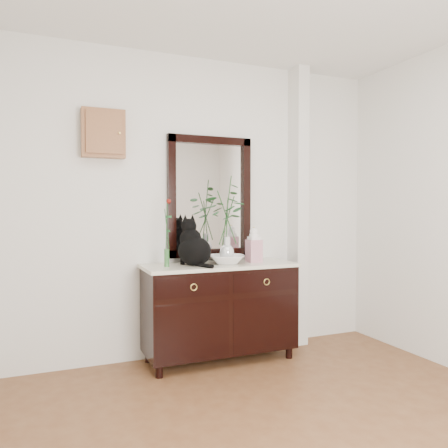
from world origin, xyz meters
name	(u,v)px	position (x,y,z in m)	size (l,w,h in m)	color
wall_back	(199,207)	(0.00, 1.98, 1.35)	(3.60, 0.04, 2.70)	silver
pilaster	(298,207)	(1.00, 1.90, 1.35)	(0.12, 0.20, 2.70)	silver
sideboard	(220,306)	(0.10, 1.73, 0.47)	(1.33, 0.52, 0.82)	black
wall_mirror	(210,197)	(0.10, 1.97, 1.44)	(0.80, 0.06, 1.10)	black
key_cabinet	(103,134)	(-0.85, 1.94, 1.95)	(0.35, 0.10, 0.40)	brown
cat	(194,241)	(-0.14, 1.71, 1.05)	(0.29, 0.35, 0.41)	black
lotus_bowl	(227,259)	(0.16, 1.71, 0.89)	(0.31, 0.31, 0.08)	white
vase_branches	(227,218)	(0.16, 1.71, 1.25)	(0.36, 0.36, 0.76)	silver
bud_vase_rose	(167,232)	(-0.38, 1.71, 1.14)	(0.07, 0.07, 0.57)	#376E36
ginger_jar	(254,244)	(0.43, 1.72, 1.01)	(0.12, 0.12, 0.32)	white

